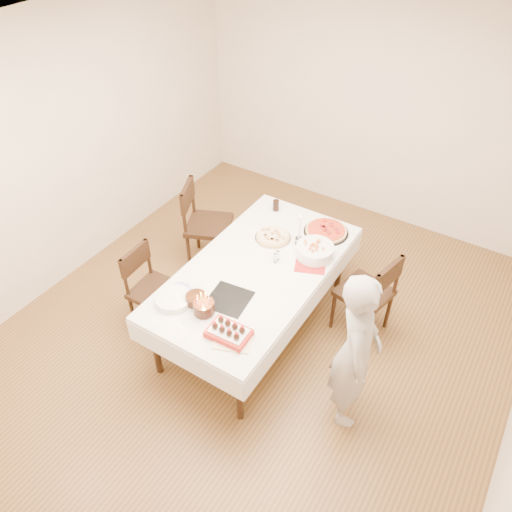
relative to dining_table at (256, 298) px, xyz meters
The scene contains 23 objects.
floor 0.39m from the dining_table, 21.83° to the right, with size 5.00×5.00×0.00m, color brown.
wall_back 2.65m from the dining_table, 87.78° to the left, with size 4.50×0.04×2.70m, color beige.
wall_left 2.37m from the dining_table, behind, with size 0.04×5.00×2.70m, color beige.
ceiling 2.33m from the dining_table, 21.83° to the right, with size 5.00×5.00×0.00m, color white.
dining_table is the anchor object (origin of this frame).
chair_right_savory 1.01m from the dining_table, 31.03° to the left, with size 0.48×0.48×0.94m, color black, non-canonical shape.
chair_left_savory 1.12m from the dining_table, 149.56° to the left, with size 0.51×0.51×0.99m, color black, non-canonical shape.
chair_left_dessert 0.95m from the dining_table, 148.99° to the right, with size 0.45×0.45×0.89m, color black, non-canonical shape.
person 1.26m from the dining_table, 18.67° to the right, with size 0.54×0.36×1.49m, color #AFA9A5.
pizza_white 0.61m from the dining_table, 101.84° to the left, with size 0.35×0.35×0.04m, color beige.
pizza_pepperoni 0.95m from the dining_table, 70.08° to the left, with size 0.44×0.44×0.04m, color red.
red_placemat 0.63m from the dining_table, 40.12° to the left, with size 0.27×0.27×0.01m, color #B21E1E.
pasta_bowl 0.72m from the dining_table, 50.15° to the left, with size 0.35×0.35×0.11m, color white.
taper_candle 0.77m from the dining_table, 74.13° to the left, with size 0.07×0.07×0.34m, color white.
shaker_pair 0.47m from the dining_table, 60.42° to the left, with size 0.08×0.08×0.10m, color white, non-canonical shape.
cola_glass 1.03m from the dining_table, 109.69° to the left, with size 0.06×0.06×0.12m, color black.
layer_cake 0.78m from the dining_table, 106.49° to the right, with size 0.22×0.22×0.09m, color black.
cake_board 0.59m from the dining_table, 88.17° to the right, with size 0.34×0.34×0.01m, color black.
birthday_cake 0.83m from the dining_table, 95.93° to the right, with size 0.18×0.18×0.17m, color #39190F.
strawberry_box 0.91m from the dining_table, 72.66° to the right, with size 0.33×0.22×0.08m, color #A31C12, non-canonical shape.
box_lid 0.94m from the dining_table, 69.73° to the right, with size 0.29×0.20×0.02m, color beige.
plate_stack 0.90m from the dining_table, 116.30° to the right, with size 0.30×0.30×0.06m, color white.
china_plate 0.81m from the dining_table, 124.61° to the right, with size 0.20×0.20×0.01m, color white.
Camera 1 is at (1.69, -2.78, 3.74)m, focal length 35.00 mm.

